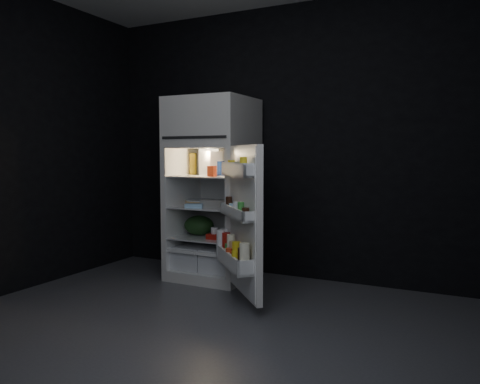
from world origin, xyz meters
The scene contains 18 objects.
floor centered at (0.00, 0.00, 0.00)m, with size 4.00×3.40×0.00m, color #4F4F54.
wall_back centered at (0.00, 1.70, 1.35)m, with size 4.00×0.00×2.70m, color black.
wall_left centered at (-2.00, 0.00, 1.35)m, with size 0.00×3.40×2.70m, color black.
refrigerator centered at (-0.65, 1.32, 0.96)m, with size 0.76×0.71×1.78m.
fridge_door centered at (-0.03, 0.67, 0.68)m, with size 0.63×0.66×1.22m.
milk_jug centered at (-0.69, 1.32, 1.15)m, with size 0.17×0.17×0.24m, color white.
mayo_jar centered at (-0.61, 1.36, 1.10)m, with size 0.11×0.11×0.14m, color #1C3F99.
jam_jar centered at (-0.41, 1.32, 1.09)m, with size 0.09×0.09×0.13m, color black.
amber_bottle centered at (-0.93, 1.38, 1.14)m, with size 0.07×0.07×0.22m, color #BB931D.
small_carton centered at (-0.55, 1.11, 1.08)m, with size 0.07×0.06×0.10m, color red.
egg_carton centered at (-0.56, 1.21, 0.76)m, with size 0.30×0.11×0.07m, color gray.
pie centered at (-0.81, 1.34, 0.75)m, with size 0.32×0.32×0.04m, color tan.
flat_package centered at (-0.72, 1.04, 0.75)m, with size 0.17×0.08×0.04m, color #97C7EA.
wrapped_pkg centered at (-0.40, 1.45, 0.75)m, with size 0.13×0.11×0.05m, color #FAF4CD.
produce_bag centered at (-0.79, 1.26, 0.52)m, with size 0.31×0.26×0.20m, color #193815.
yogurt_tray centered at (-0.49, 1.15, 0.45)m, with size 0.24×0.13×0.05m, color #AB160E.
small_can_red centered at (-0.44, 1.48, 0.47)m, with size 0.07×0.07×0.09m, color #AB160E.
small_can_silver centered at (-0.44, 1.38, 0.47)m, with size 0.06×0.06×0.09m, color silver.
Camera 1 is at (1.64, -2.71, 1.24)m, focal length 35.00 mm.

